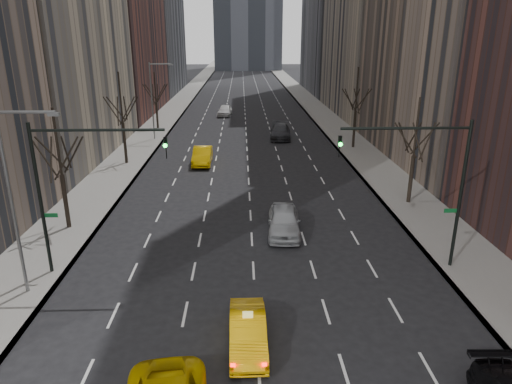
{
  "coord_description": "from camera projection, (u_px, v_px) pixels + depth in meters",
  "views": [
    {
      "loc": [
        -0.56,
        -10.02,
        12.08
      ],
      "look_at": [
        0.23,
        14.91,
        3.5
      ],
      "focal_mm": 32.0,
      "sensor_mm": 36.0,
      "label": 1
    }
  ],
  "objects": [
    {
      "name": "sidewalk_left",
      "position": [
        174.0,
        108.0,
        79.19
      ],
      "size": [
        4.5,
        320.0,
        0.15
      ],
      "primitive_type": "cube",
      "color": "slate",
      "rests_on": "ground"
    },
    {
      "name": "sidewalk_right",
      "position": [
        315.0,
        108.0,
        79.91
      ],
      "size": [
        4.5,
        320.0,
        0.15
      ],
      "primitive_type": "cube",
      "color": "slate",
      "rests_on": "ground"
    },
    {
      "name": "tree_lw_b",
      "position": [
        62.0,
        175.0,
        28.86
      ],
      "size": [
        3.36,
        3.5,
        7.82
      ],
      "color": "black",
      "rests_on": "ground"
    },
    {
      "name": "tree_lw_c",
      "position": [
        123.0,
        124.0,
        43.88
      ],
      "size": [
        3.36,
        3.5,
        8.74
      ],
      "color": "black",
      "rests_on": "ground"
    },
    {
      "name": "tree_lw_d",
      "position": [
        156.0,
        103.0,
        61.05
      ],
      "size": [
        3.36,
        3.5,
        7.36
      ],
      "color": "black",
      "rests_on": "ground"
    },
    {
      "name": "tree_rw_b",
      "position": [
        413.0,
        156.0,
        33.36
      ],
      "size": [
        3.36,
        3.5,
        7.82
      ],
      "color": "black",
      "rests_on": "ground"
    },
    {
      "name": "tree_rw_c",
      "position": [
        355.0,
        112.0,
        50.27
      ],
      "size": [
        3.36,
        3.5,
        8.74
      ],
      "color": "black",
      "rests_on": "ground"
    },
    {
      "name": "traffic_mast_left",
      "position": [
        71.0,
        175.0,
        22.7
      ],
      "size": [
        6.69,
        0.39,
        8.0
      ],
      "color": "black",
      "rests_on": "ground"
    },
    {
      "name": "traffic_mast_right",
      "position": [
        432.0,
        172.0,
        23.24
      ],
      "size": [
        6.69,
        0.39,
        8.0
      ],
      "color": "black",
      "rests_on": "ground"
    },
    {
      "name": "streetlight_near",
      "position": [
        16.0,
        186.0,
        20.72
      ],
      "size": [
        2.83,
        0.22,
        9.0
      ],
      "color": "slate",
      "rests_on": "ground"
    },
    {
      "name": "streetlight_far",
      "position": [
        154.0,
        93.0,
        53.8
      ],
      "size": [
        2.83,
        0.22,
        9.0
      ],
      "color": "slate",
      "rests_on": "ground"
    },
    {
      "name": "taxi_sedan",
      "position": [
        248.0,
        332.0,
        18.5
      ],
      "size": [
        1.54,
        4.25,
        1.39
      ],
      "primitive_type": "imported",
      "rotation": [
        0.0,
        0.0,
        0.02
      ],
      "color": "#FFB605",
      "rests_on": "ground"
    },
    {
      "name": "silver_sedan_ahead",
      "position": [
        284.0,
        221.0,
        29.14
      ],
      "size": [
        2.36,
        5.17,
        1.72
      ],
      "primitive_type": "imported",
      "rotation": [
        0.0,
        0.0,
        -0.07
      ],
      "color": "#9EA1A6",
      "rests_on": "ground"
    },
    {
      "name": "far_taxi",
      "position": [
        202.0,
        156.0,
        44.97
      ],
      "size": [
        1.77,
        5.06,
        1.67
      ],
      "primitive_type": "imported",
      "rotation": [
        0.0,
        0.0,
        0.0
      ],
      "color": "#F5BA05",
      "rests_on": "ground"
    },
    {
      "name": "far_suv_grey",
      "position": [
        280.0,
        131.0,
        56.22
      ],
      "size": [
        2.88,
        6.12,
        1.73
      ],
      "primitive_type": "imported",
      "rotation": [
        0.0,
        0.0,
        -0.08
      ],
      "color": "#2C2D31",
      "rests_on": "ground"
    },
    {
      "name": "far_car_white",
      "position": [
        225.0,
        110.0,
        72.09
      ],
      "size": [
        2.43,
        5.1,
        1.68
      ],
      "primitive_type": "imported",
      "rotation": [
        0.0,
        0.0,
        -0.09
      ],
      "color": "silver",
      "rests_on": "ground"
    }
  ]
}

